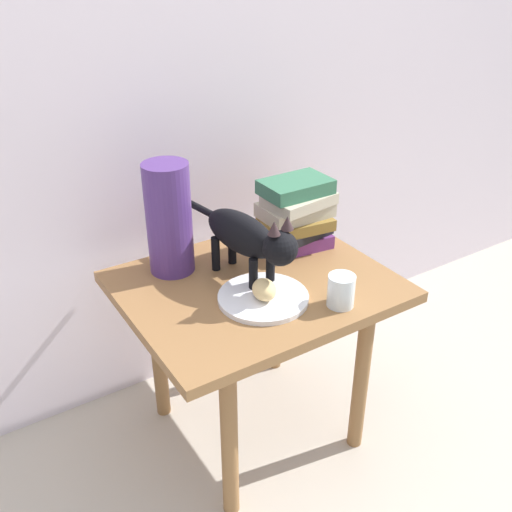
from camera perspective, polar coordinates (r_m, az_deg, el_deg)
name	(u,v)px	position (r m, az deg, el deg)	size (l,w,h in m)	color
ground_plane	(256,426)	(1.90, 0.00, -16.45)	(6.00, 6.00, 0.00)	#B2A899
back_panel	(177,43)	(1.72, -7.86, 20.13)	(4.00, 0.04, 2.20)	silver
side_table	(256,306)	(1.61, 0.00, -4.96)	(0.71, 0.58, 0.54)	olive
plate	(263,298)	(1.49, 0.71, -4.13)	(0.24, 0.24, 0.01)	white
bread_roll	(264,290)	(1.46, 0.81, -3.34)	(0.08, 0.06, 0.05)	#E0BC7A
cat	(248,237)	(1.51, -0.78, 1.90)	(0.13, 0.48, 0.23)	black
book_stack	(296,214)	(1.70, 4.00, 4.13)	(0.22, 0.16, 0.22)	#72337A
green_vase	(169,219)	(1.57, -8.60, 3.66)	(0.12, 0.12, 0.31)	#4C2D72
candle_jar	(341,292)	(1.47, 8.40, -3.57)	(0.07, 0.07, 0.08)	silver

